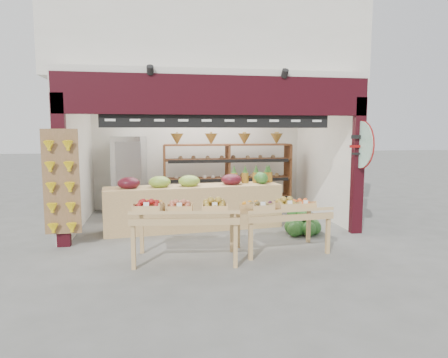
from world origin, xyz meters
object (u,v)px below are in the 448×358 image
back_shelving (228,165)px  refrigerator (130,174)px  watermelon_pile (302,224)px  cardboard_stack (128,210)px  mid_counter (194,205)px  display_table_left (179,210)px  display_table_right (278,208)px

back_shelving → refrigerator: back_shelving is taller
watermelon_pile → cardboard_stack: bearing=150.7°
refrigerator → mid_counter: refrigerator is taller
refrigerator → watermelon_pile: 4.49m
back_shelving → cardboard_stack: size_ratio=3.24×
mid_counter → watermelon_pile: (2.06, -0.74, -0.30)m
back_shelving → mid_counter: back_shelving is taller
refrigerator → cardboard_stack: bearing=-79.6°
watermelon_pile → display_table_left: bearing=-154.8°
display_table_left → display_table_right: display_table_left is taller
cardboard_stack → mid_counter: (1.40, -1.20, 0.28)m
back_shelving → display_table_right: 3.48m
display_table_left → watermelon_pile: (2.48, 1.17, -0.59)m
mid_counter → watermelon_pile: size_ratio=4.79×
mid_counter → display_table_right: (1.26, -1.74, 0.23)m
back_shelving → mid_counter: bearing=-120.8°
cardboard_stack → refrigerator: bearing=90.1°
back_shelving → watermelon_pile: 2.84m
back_shelving → display_table_left: size_ratio=1.87×
back_shelving → display_table_right: bearing=-86.1°
back_shelving → cardboard_stack: back_shelving is taller
cardboard_stack → mid_counter: size_ratio=0.27×
display_table_left → watermelon_pile: 2.80m
cardboard_stack → display_table_left: 3.31m
back_shelving → watermelon_pile: bearing=-67.0°
mid_counter → display_table_left: (-0.42, -1.91, 0.29)m
cardboard_stack → display_table_left: bearing=-72.5°
display_table_right → back_shelving: bearing=93.9°
cardboard_stack → display_table_right: (2.65, -2.93, 0.51)m
display_table_left → mid_counter: bearing=77.7°
back_shelving → refrigerator: bearing=172.7°
refrigerator → mid_counter: size_ratio=0.52×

